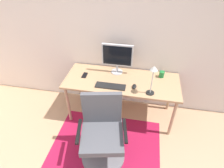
{
  "coord_description": "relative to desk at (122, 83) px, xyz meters",
  "views": [
    {
      "loc": [
        0.47,
        -0.44,
        2.36
      ],
      "look_at": [
        0.09,
        1.54,
        0.82
      ],
      "focal_mm": 29.98,
      "sensor_mm": 36.0,
      "label": 1
    }
  ],
  "objects": [
    {
      "name": "wall_back",
      "position": [
        -0.19,
        0.41,
        0.64
      ],
      "size": [
        6.0,
        0.1,
        2.6
      ],
      "primitive_type": "cube",
      "color": "silver",
      "rests_on": "ground"
    },
    {
      "name": "area_rug",
      "position": [
        -0.11,
        -0.74,
        -0.65
      ],
      "size": [
        1.54,
        1.3,
        0.01
      ],
      "primitive_type": "cube",
      "color": "maroon",
      "rests_on": "ground"
    },
    {
      "name": "desk",
      "position": [
        0.0,
        0.0,
        0.0
      ],
      "size": [
        1.7,
        0.68,
        0.72
      ],
      "color": "tan",
      "rests_on": "ground"
    },
    {
      "name": "monitor",
      "position": [
        -0.1,
        0.2,
        0.34
      ],
      "size": [
        0.46,
        0.18,
        0.47
      ],
      "color": "#B2B2B7",
      "rests_on": "desk"
    },
    {
      "name": "keyboard",
      "position": [
        -0.13,
        -0.19,
        0.07
      ],
      "size": [
        0.43,
        0.13,
        0.02
      ],
      "primitive_type": "cube",
      "color": "black",
      "rests_on": "desk"
    },
    {
      "name": "computer_mouse",
      "position": [
        0.2,
        -0.14,
        0.08
      ],
      "size": [
        0.06,
        0.1,
        0.03
      ],
      "primitive_type": "ellipsoid",
      "color": "black",
      "rests_on": "desk"
    },
    {
      "name": "coffee_cup",
      "position": [
        0.58,
        0.19,
        0.11
      ],
      "size": [
        0.08,
        0.08,
        0.09
      ],
      "primitive_type": "cylinder",
      "color": "#1C7131",
      "rests_on": "desk"
    },
    {
      "name": "cell_phone",
      "position": [
        -0.58,
        0.01,
        0.07
      ],
      "size": [
        0.07,
        0.14,
        0.01
      ],
      "primitive_type": "cube",
      "rotation": [
        0.0,
        0.0,
        -0.0
      ],
      "color": "black",
      "rests_on": "desk"
    },
    {
      "name": "desk_lamp",
      "position": [
        0.42,
        -0.23,
        0.36
      ],
      "size": [
        0.11,
        0.11,
        0.43
      ],
      "color": "black",
      "rests_on": "desk"
    },
    {
      "name": "office_chair",
      "position": [
        -0.12,
        -0.78,
        -0.28
      ],
      "size": [
        0.66,
        0.61,
        0.95
      ],
      "rotation": [
        0.0,
        0.0,
        0.21
      ],
      "color": "slate",
      "rests_on": "ground"
    }
  ]
}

